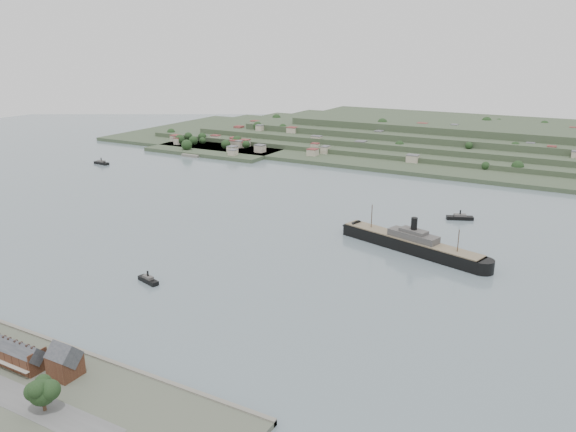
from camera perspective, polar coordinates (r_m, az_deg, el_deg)
The scene contains 8 objects.
ground at distance 363.35m, azimuth -4.46°, elevation -2.49°, with size 1400.00×1400.00×0.00m, color slate.
gabled_building at distance 232.20m, azimuth -21.73°, elevation -13.55°, with size 10.40×10.18×14.09m.
far_peninsula at distance 705.54m, azimuth 15.47°, elevation 7.60°, with size 760.00×309.00×30.00m.
steamship at distance 352.62m, azimuth 11.93°, elevation -2.62°, with size 105.58×41.38×25.94m.
tugboat at distance 309.06m, azimuth -14.02°, elevation -6.30°, with size 15.15×7.64×6.59m.
ferry_west at distance 622.17m, azimuth -18.42°, elevation 5.16°, with size 18.96×6.49×6.99m.
ferry_east at distance 422.70m, azimuth 17.06°, elevation -0.13°, with size 19.36×12.29×7.06m.
fig_tree at distance 214.53m, azimuth -23.74°, elevation -15.98°, with size 11.61×10.05×12.95m.
Camera 1 is at (189.83, -284.69, 122.20)m, focal length 35.00 mm.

